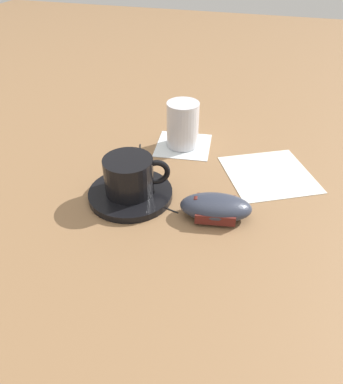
{
  "coord_description": "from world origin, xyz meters",
  "views": [
    {
      "loc": [
        0.1,
        -0.59,
        0.41
      ],
      "look_at": [
        -0.05,
        -0.11,
        0.03
      ],
      "focal_mm": 35.0,
      "sensor_mm": 36.0,
      "label": 1
    }
  ],
  "objects_px": {
    "computer_mouse": "(216,207)",
    "drinking_glass": "(183,124)",
    "saucer": "(131,194)",
    "coffee_cup": "(130,175)"
  },
  "relations": [
    {
      "from": "saucer",
      "to": "drinking_glass",
      "type": "relative_size",
      "value": 1.56
    },
    {
      "from": "saucer",
      "to": "drinking_glass",
      "type": "xyz_separation_m",
      "value": [
        0.04,
        0.2,
        0.04
      ]
    },
    {
      "from": "computer_mouse",
      "to": "coffee_cup",
      "type": "bearing_deg",
      "value": 175.97
    },
    {
      "from": "computer_mouse",
      "to": "drinking_glass",
      "type": "bearing_deg",
      "value": 118.24
    },
    {
      "from": "coffee_cup",
      "to": "computer_mouse",
      "type": "height_order",
      "value": "coffee_cup"
    },
    {
      "from": "coffee_cup",
      "to": "drinking_glass",
      "type": "relative_size",
      "value": 1.16
    },
    {
      "from": "computer_mouse",
      "to": "drinking_glass",
      "type": "xyz_separation_m",
      "value": [
        -0.11,
        0.21,
        0.03
      ]
    },
    {
      "from": "saucer",
      "to": "drinking_glass",
      "type": "height_order",
      "value": "drinking_glass"
    },
    {
      "from": "computer_mouse",
      "to": "drinking_glass",
      "type": "distance_m",
      "value": 0.24
    },
    {
      "from": "saucer",
      "to": "computer_mouse",
      "type": "relative_size",
      "value": 1.17
    }
  ]
}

